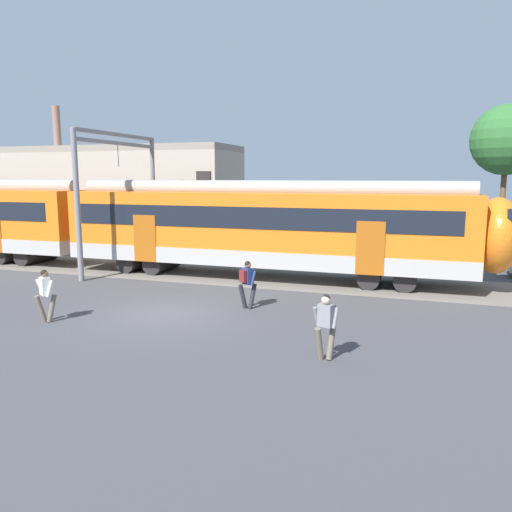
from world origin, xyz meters
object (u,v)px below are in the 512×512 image
pedestrian_white (45,292)px  pedestrian_grey (326,321)px  pedestrian_navy (247,280)px  commuter_train (97,222)px

pedestrian_white → pedestrian_grey: 8.89m
pedestrian_navy → pedestrian_grey: bearing=-48.9°
commuter_train → pedestrian_grey: 16.10m
pedestrian_navy → pedestrian_grey: (3.44, -3.94, 0.00)m
pedestrian_white → pedestrian_navy: same height
pedestrian_white → commuter_train: bearing=116.2°
pedestrian_navy → commuter_train: bearing=151.6°
commuter_train → pedestrian_grey: size_ratio=22.83×
pedestrian_white → pedestrian_grey: bearing=-3.2°
commuter_train → pedestrian_white: bearing=-63.8°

